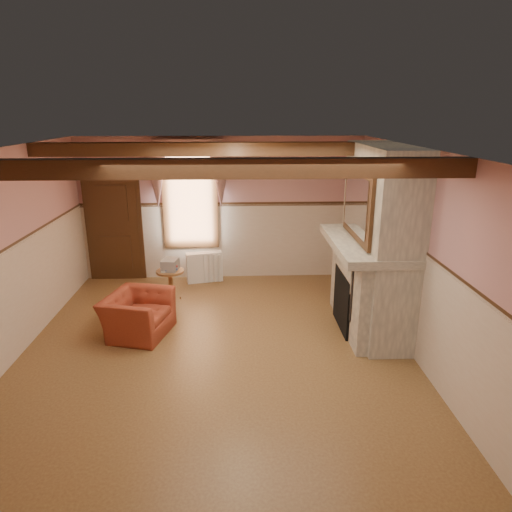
{
  "coord_description": "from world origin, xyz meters",
  "views": [
    {
      "loc": [
        0.34,
        -5.85,
        3.26
      ],
      "look_at": [
        0.6,
        0.8,
        1.13
      ],
      "focal_mm": 32.0,
      "sensor_mm": 36.0,
      "label": 1
    }
  ],
  "objects_px": {
    "side_table": "(171,285)",
    "oil_lamp": "(362,226)",
    "mantel_clock": "(359,225)",
    "bowl": "(364,234)",
    "radiator": "(205,267)",
    "armchair": "(138,315)"
  },
  "relations": [
    {
      "from": "side_table",
      "to": "oil_lamp",
      "type": "bearing_deg",
      "value": -16.43
    },
    {
      "from": "armchair",
      "to": "oil_lamp",
      "type": "bearing_deg",
      "value": -68.39
    },
    {
      "from": "mantel_clock",
      "to": "bowl",
      "type": "bearing_deg",
      "value": -90.0
    },
    {
      "from": "radiator",
      "to": "mantel_clock",
      "type": "height_order",
      "value": "mantel_clock"
    },
    {
      "from": "side_table",
      "to": "radiator",
      "type": "bearing_deg",
      "value": 58.03
    },
    {
      "from": "armchair",
      "to": "mantel_clock",
      "type": "distance_m",
      "value": 3.7
    },
    {
      "from": "mantel_clock",
      "to": "oil_lamp",
      "type": "distance_m",
      "value": 0.2
    },
    {
      "from": "bowl",
      "to": "oil_lamp",
      "type": "relative_size",
      "value": 1.28
    },
    {
      "from": "radiator",
      "to": "bowl",
      "type": "height_order",
      "value": "bowl"
    },
    {
      "from": "radiator",
      "to": "mantel_clock",
      "type": "distance_m",
      "value": 3.28
    },
    {
      "from": "armchair",
      "to": "side_table",
      "type": "xyz_separation_m",
      "value": [
        0.31,
        1.33,
        -0.04
      ]
    },
    {
      "from": "armchair",
      "to": "side_table",
      "type": "distance_m",
      "value": 1.37
    },
    {
      "from": "side_table",
      "to": "oil_lamp",
      "type": "relative_size",
      "value": 1.96
    },
    {
      "from": "side_table",
      "to": "bowl",
      "type": "relative_size",
      "value": 1.54
    },
    {
      "from": "armchair",
      "to": "side_table",
      "type": "height_order",
      "value": "armchair"
    },
    {
      "from": "armchair",
      "to": "oil_lamp",
      "type": "height_order",
      "value": "oil_lamp"
    },
    {
      "from": "armchair",
      "to": "bowl",
      "type": "bearing_deg",
      "value": -70.02
    },
    {
      "from": "radiator",
      "to": "armchair",
      "type": "bearing_deg",
      "value": -124.06
    },
    {
      "from": "armchair",
      "to": "side_table",
      "type": "bearing_deg",
      "value": 1.76
    },
    {
      "from": "side_table",
      "to": "oil_lamp",
      "type": "height_order",
      "value": "oil_lamp"
    },
    {
      "from": "side_table",
      "to": "radiator",
      "type": "relative_size",
      "value": 0.79
    },
    {
      "from": "oil_lamp",
      "to": "mantel_clock",
      "type": "bearing_deg",
      "value": 90.0
    }
  ]
}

